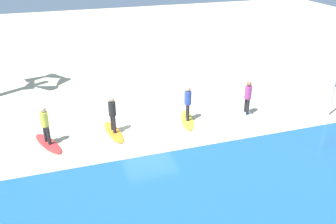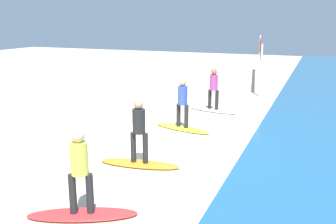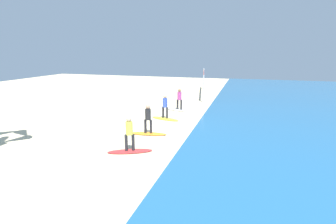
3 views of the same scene
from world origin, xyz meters
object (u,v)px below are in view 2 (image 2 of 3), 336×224
surfer_white (214,86)px  volleyball_net (261,51)px  surfer_red (80,166)px  surfboard_red (83,215)px  surfboard_white (213,110)px  surfboard_yellow (182,128)px  surfer_yellow (183,100)px  surfboard_orange (140,164)px  surfer_orange (139,127)px

surfer_white → volleyball_net: volleyball_net is taller
surfer_red → volleyball_net: 17.42m
volleyball_net → surfer_white: bearing=-3.9°
volleyball_net → surfer_red: bearing=-2.0°
surfboard_red → volleyball_net: bearing=63.6°
surfboard_white → surfboard_yellow: bearing=-82.8°
surfboard_yellow → surfer_red: size_ratio=1.28×
surfboard_red → surfer_red: size_ratio=1.28×
surfer_yellow → surfboard_yellow: bearing=180.0°
surfboard_red → volleyball_net: (-17.40, 0.59, 1.74)m
surfboard_orange → surfboard_red: (2.76, 0.14, 0.00)m
surfboard_yellow → surfboard_red: (6.25, 0.22, 0.00)m
surfboard_orange → volleyball_net: 14.75m
surfer_yellow → surfboard_orange: 3.63m
surfboard_white → volleyball_net: (-8.20, 0.55, 1.74)m
surfboard_orange → surfer_orange: (0.00, 0.00, 0.99)m
surfboard_white → volleyball_net: size_ratio=0.23×
surfboard_red → surfer_red: bearing=58.4°
surfboard_white → surfboard_orange: size_ratio=1.00×
surfer_white → surfboard_red: bearing=-0.2°
surfer_orange → surfboard_red: (2.76, 0.14, -0.99)m
surfer_white → surfer_yellow: 2.96m
surfer_red → volleyball_net: (-17.40, 0.59, 0.75)m
surfboard_yellow → surfer_red: (6.25, 0.22, 0.99)m
surfboard_yellow → surfboard_orange: same height
surfboard_yellow → surfer_white: bearing=99.7°
surfboard_orange → surfer_yellow: bearing=83.8°
surfboard_white → volleyball_net: 8.40m
surfer_white → surfer_yellow: bearing=-5.1°
surfer_white → volleyball_net: (-8.20, 0.55, 0.75)m
surfboard_yellow → volleyball_net: (-11.15, 0.82, 1.74)m
surfboard_yellow → surfer_yellow: bearing=-75.1°
surfer_orange → surfboard_red: 2.94m
surfboard_white → surfboard_red: same height
surfboard_red → surfer_orange: bearing=68.4°
surfer_yellow → surfboard_red: surfer_yellow is taller
surfboard_orange → surfboard_red: same height
surfboard_white → surfboard_red: 9.19m
surfboard_yellow → surfer_red: bearing=-73.1°
surfer_yellow → surfer_red: size_ratio=1.00×
volleyball_net → surfer_orange: bearing=-2.9°
surfer_yellow → surfboard_white: bearing=174.9°
surfboard_yellow → surfboard_white: bearing=99.7°
surfer_white → surfer_orange: same height
surfboard_white → surfer_red: bearing=-77.9°
surfboard_white → surfboard_red: size_ratio=1.00×
surfer_yellow → volleyball_net: size_ratio=0.18×
surfboard_white → surfer_red: size_ratio=1.28×
surfboard_yellow → surfboard_red: bearing=-73.1°
surfboard_white → surfboard_red: (9.19, -0.04, 0.00)m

